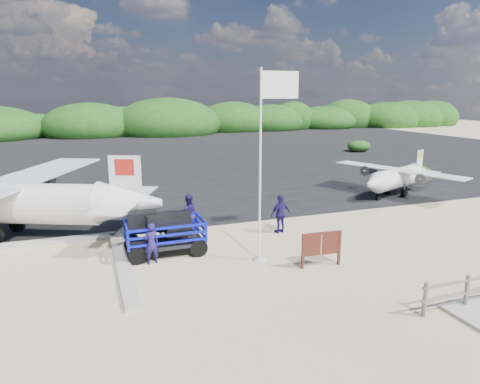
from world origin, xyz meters
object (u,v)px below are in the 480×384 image
object	(u,v)px
flagpole	(259,260)
crew_b	(188,214)
baggage_cart	(166,254)
crew_c	(281,214)
aircraft_large	(265,158)
aircraft_small	(7,154)
signboard	(321,267)
crew_a	(151,244)

from	to	relation	value
flagpole	crew_b	xyz separation A→B (m)	(-1.71, 3.96, 0.89)
baggage_cart	crew_c	world-z (taller)	crew_c
aircraft_large	aircraft_small	xyz separation A→B (m)	(-23.81, 11.83, 0.00)
crew_b	aircraft_small	distance (m)	33.71
crew_b	aircraft_large	world-z (taller)	aircraft_large
aircraft_large	signboard	bearing A→B (deg)	94.97
signboard	crew_c	bearing A→B (deg)	89.70
flagpole	aircraft_large	xyz separation A→B (m)	(10.46, 23.76, 0.00)
aircraft_large	aircraft_small	size ratio (longest dim) A/B	2.25
crew_a	crew_c	bearing A→B (deg)	-172.30
signboard	aircraft_small	world-z (taller)	aircraft_small
crew_b	crew_c	xyz separation A→B (m)	(3.84, -1.27, -0.03)
crew_b	crew_c	distance (m)	4.04
aircraft_small	crew_c	bearing A→B (deg)	94.21
crew_a	aircraft_small	world-z (taller)	crew_a
flagpole	crew_c	world-z (taller)	flagpole
crew_a	crew_c	distance (m)	6.11
flagpole	aircraft_large	world-z (taller)	flagpole
crew_b	crew_c	size ratio (longest dim) A/B	1.04
flagpole	crew_c	size ratio (longest dim) A/B	4.04
baggage_cart	flagpole	world-z (taller)	flagpole
crew_c	flagpole	bearing A→B (deg)	40.72
crew_a	crew_b	size ratio (longest dim) A/B	0.86
flagpole	baggage_cart	bearing A→B (deg)	149.99
signboard	crew_a	distance (m)	6.12
baggage_cart	flagpole	distance (m)	3.62
crew_b	aircraft_small	size ratio (longest dim) A/B	0.26
crew_a	aircraft_large	world-z (taller)	aircraft_large
baggage_cart	aircraft_small	size ratio (longest dim) A/B	0.47
crew_a	aircraft_large	bearing A→B (deg)	-129.92
flagpole	signboard	bearing A→B (deg)	-35.22
aircraft_large	crew_a	bearing A→B (deg)	81.91
crew_b	crew_c	bearing A→B (deg)	170.53
flagpole	aircraft_small	world-z (taller)	flagpole
baggage_cart	flagpole	size ratio (longest dim) A/B	0.46
signboard	crew_c	xyz separation A→B (m)	(0.29, 3.98, 0.85)
crew_b	aircraft_large	bearing A→B (deg)	-112.71
aircraft_small	flagpole	bearing A→B (deg)	89.59
signboard	crew_c	size ratio (longest dim) A/B	0.94
crew_a	crew_c	size ratio (longest dim) A/B	0.90
baggage_cart	crew_b	bearing A→B (deg)	56.64
crew_c	aircraft_large	size ratio (longest dim) A/B	0.11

